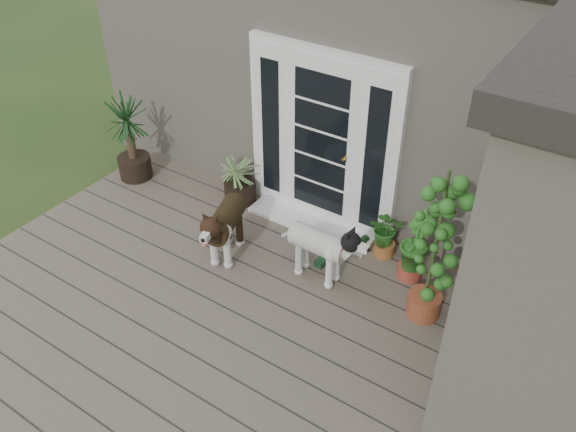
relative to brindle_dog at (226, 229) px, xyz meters
The scene contains 14 objects.
deck 1.30m from the brindle_dog, 55.42° to the right, with size 6.20×4.60×0.12m, color #6B5B4C.
house_main 3.48m from the brindle_dog, 77.89° to the left, with size 7.40×4.00×3.10m, color #665E54.
door_unit 1.47m from the brindle_dog, 67.41° to the left, with size 1.90×0.14×2.15m, color white.
door_step 1.16m from the brindle_dog, 63.43° to the left, with size 1.60×0.40×0.05m, color white.
brindle_dog is the anchor object (origin of this frame).
white_dog 1.07m from the brindle_dog, 13.63° to the left, with size 0.36×0.84×0.70m, color white, non-canonical shape.
spider_plant 1.08m from the brindle_dog, 119.62° to the left, with size 0.67×0.67×0.72m, color #93B46F, non-canonical shape.
yucca 2.15m from the brindle_dog, 163.72° to the left, with size 0.83×0.83×1.20m, color black, non-canonical shape.
herb_a 1.78m from the brindle_dog, 33.93° to the left, with size 0.38×0.38×0.48m, color #215C1A.
herb_b 2.04m from the brindle_dog, 23.31° to the left, with size 0.40×0.40×0.60m, color #1C5B1A.
herb_c 3.07m from the brindle_dog, 14.64° to the left, with size 0.41×0.41×0.64m, color #205418.
sapling 2.31m from the brindle_dog, ahead, with size 0.52×0.52×1.78m, color #1A5D1B, non-canonical shape.
clog_left 1.15m from the brindle_dog, 26.81° to the left, with size 0.15×0.32×0.10m, color #15361E, non-canonical shape.
clog_right 1.59m from the brindle_dog, 39.27° to the left, with size 0.12×0.26×0.08m, color black, non-canonical shape.
Camera 1 is at (2.71, -2.48, 4.51)m, focal length 36.82 mm.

